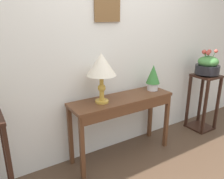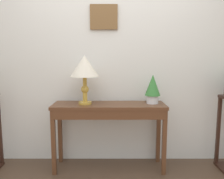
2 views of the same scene
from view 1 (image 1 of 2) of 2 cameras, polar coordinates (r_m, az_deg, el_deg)
The scene contains 6 objects.
back_wall_with_art at distance 2.76m, azimuth -0.45°, elevation 12.06°, with size 9.00×0.13×2.80m.
console_table at distance 2.69m, azimuth 2.76°, elevation -4.47°, with size 1.28×0.38×0.77m.
table_lamp at distance 2.42m, azimuth -2.71°, elevation 5.85°, with size 0.32×0.32×0.55m.
potted_plant_on_console at distance 2.94m, azimuth 10.33°, elevation 3.25°, with size 0.18×0.18×0.33m.
pedestal_stand_right at distance 3.72m, azimuth 21.90°, elevation -3.00°, with size 0.34×0.34×0.86m.
planter_bowl_wide_right at distance 3.57m, azimuth 22.98°, elevation 5.61°, with size 0.34×0.34×0.38m.
Camera 1 is at (-1.44, -0.93, 1.70)m, focal length 36.26 mm.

